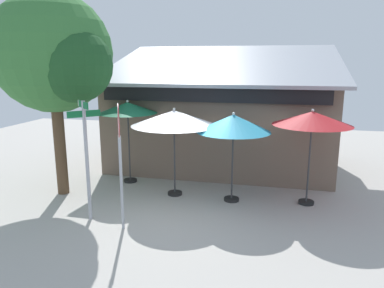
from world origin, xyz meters
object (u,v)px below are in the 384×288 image
shade_tree (56,56)px  stop_sign (120,142)px  patio_umbrella_teal_right (233,124)px  patio_umbrella_ivory_center (174,118)px  street_sign_post (86,149)px  patio_umbrella_crimson_far_right (312,119)px  patio_umbrella_forest_green_left (128,109)px

shade_tree → stop_sign: bearing=-34.1°
patio_umbrella_teal_right → shade_tree: shade_tree is taller
shade_tree → patio_umbrella_ivory_center: bearing=12.7°
street_sign_post → patio_umbrella_crimson_far_right: bearing=23.0°
patio_umbrella_crimson_far_right → patio_umbrella_ivory_center: bearing=-177.8°
patio_umbrella_teal_right → patio_umbrella_crimson_far_right: (2.11, 0.25, 0.17)m
patio_umbrella_crimson_far_right → shade_tree: shade_tree is taller
stop_sign → patio_umbrella_teal_right: (2.34, 2.41, 0.12)m
patio_umbrella_ivory_center → street_sign_post: bearing=-127.0°
street_sign_post → stop_sign: (1.05, -0.33, 0.30)m
street_sign_post → patio_umbrella_ivory_center: street_sign_post is taller
street_sign_post → stop_sign: 1.14m
patio_umbrella_ivory_center → patio_umbrella_teal_right: (1.75, -0.10, -0.08)m
patio_umbrella_teal_right → patio_umbrella_crimson_far_right: bearing=6.7°
patio_umbrella_forest_green_left → patio_umbrella_crimson_far_right: bearing=-7.0°
patio_umbrella_forest_green_left → street_sign_post: bearing=-86.9°
patio_umbrella_ivory_center → patio_umbrella_teal_right: patio_umbrella_ivory_center is taller
patio_umbrella_ivory_center → shade_tree: shade_tree is taller
patio_umbrella_crimson_far_right → street_sign_post: bearing=-157.0°
patio_umbrella_crimson_far_right → shade_tree: bearing=-173.0°
patio_umbrella_forest_green_left → shade_tree: bearing=-132.2°
street_sign_post → patio_umbrella_teal_right: 4.00m
street_sign_post → shade_tree: shade_tree is taller
stop_sign → shade_tree: (-2.64, 1.78, 1.99)m
patio_umbrella_ivory_center → patio_umbrella_crimson_far_right: bearing=2.2°
patio_umbrella_teal_right → patio_umbrella_crimson_far_right: 2.13m
patio_umbrella_teal_right → stop_sign: bearing=-134.2°
stop_sign → patio_umbrella_crimson_far_right: size_ratio=1.12×
patio_umbrella_crimson_far_right → shade_tree: 7.34m
stop_sign → street_sign_post: bearing=162.8°
patio_umbrella_teal_right → street_sign_post: bearing=-148.5°
patio_umbrella_ivory_center → shade_tree: bearing=-167.3°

